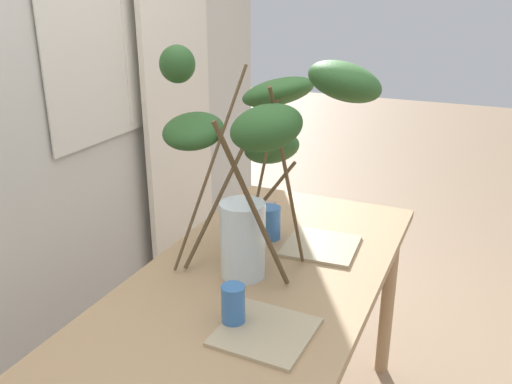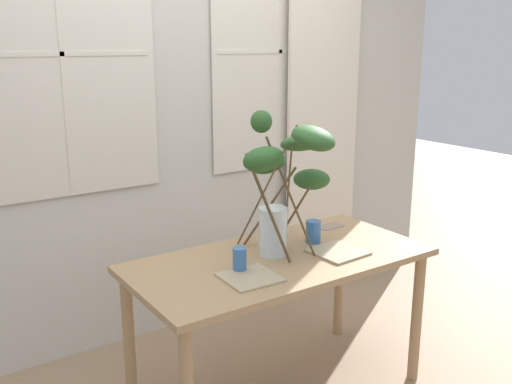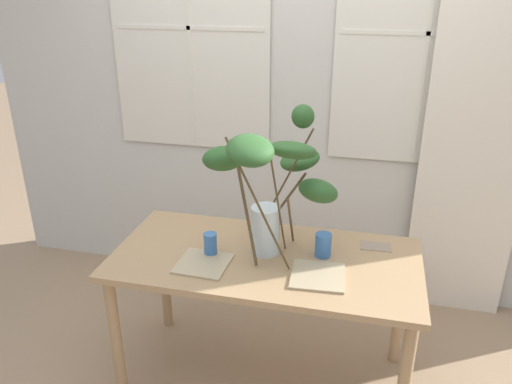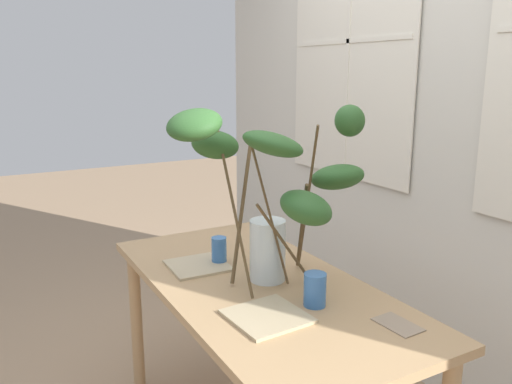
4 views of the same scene
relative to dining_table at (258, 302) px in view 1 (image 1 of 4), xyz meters
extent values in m
cube|color=silver|center=(1.04, 0.91, 0.56)|extent=(0.60, 0.03, 2.45)
cube|color=tan|center=(0.00, 0.00, 0.08)|extent=(1.49, 0.73, 0.03)
cylinder|color=tan|center=(0.69, -0.30, -0.30)|extent=(0.06, 0.06, 0.73)
cylinder|color=tan|center=(0.69, 0.30, -0.30)|extent=(0.06, 0.06, 0.73)
cylinder|color=silver|center=(-0.01, 0.05, 0.22)|extent=(0.14, 0.14, 0.24)
cylinder|color=silver|center=(-0.01, 0.05, 0.14)|extent=(0.13, 0.13, 0.08)
cylinder|color=brown|center=(0.05, 0.19, 0.41)|extent=(0.29, 0.14, 0.62)
ellipsoid|color=#285123|center=(0.11, 0.33, 0.72)|extent=(0.17, 0.16, 0.15)
cylinder|color=brown|center=(-0.09, -0.03, 0.36)|extent=(0.16, 0.18, 0.52)
ellipsoid|color=#285123|center=(-0.17, -0.10, 0.62)|extent=(0.27, 0.28, 0.16)
cylinder|color=brown|center=(0.05, 0.02, 0.38)|extent=(0.07, 0.14, 0.55)
ellipsoid|color=#285123|center=(0.12, -0.01, 0.65)|extent=(0.29, 0.30, 0.15)
cylinder|color=brown|center=(0.05, 0.16, 0.31)|extent=(0.25, 0.14, 0.41)
ellipsoid|color=#285123|center=(0.11, 0.28, 0.51)|extent=(0.29, 0.28, 0.16)
cylinder|color=brown|center=(0.11, 0.05, 0.28)|extent=(0.02, 0.25, 0.35)
ellipsoid|color=#285123|center=(0.23, 0.05, 0.45)|extent=(0.22, 0.21, 0.18)
cylinder|color=brown|center=(-0.01, -0.10, 0.41)|extent=(0.30, 0.01, 0.62)
ellipsoid|color=#285123|center=(-0.01, -0.25, 0.72)|extent=(0.21, 0.22, 0.17)
cylinder|color=#386BAD|center=(-0.26, -0.04, 0.15)|extent=(0.06, 0.06, 0.12)
cylinder|color=#386BAD|center=(0.27, 0.07, 0.15)|extent=(0.08, 0.08, 0.12)
cube|color=tan|center=(-0.27, -0.14, 0.10)|extent=(0.25, 0.25, 0.01)
cube|color=tan|center=(0.27, -0.12, 0.10)|extent=(0.26, 0.26, 0.01)
cube|color=gray|center=(0.52, 0.22, 0.10)|extent=(0.16, 0.10, 0.00)
camera|label=1|loc=(-1.39, -0.61, 0.95)|focal=38.50mm
camera|label=2|loc=(-1.58, -2.12, 1.12)|focal=40.18mm
camera|label=3|loc=(0.45, -2.07, 1.35)|focal=35.23mm
camera|label=4|loc=(1.64, -0.92, 0.90)|focal=36.36mm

